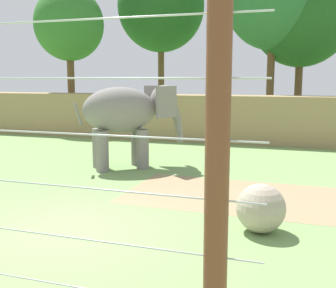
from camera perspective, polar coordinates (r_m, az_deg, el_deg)
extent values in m
plane|color=#759956|center=(9.09, -13.57, -11.45)|extent=(120.00, 120.00, 0.00)
cube|color=#937F5B|center=(11.51, 8.62, -6.92)|extent=(5.69, 3.54, 0.01)
cube|color=#997F56|center=(21.20, 5.60, 3.56)|extent=(36.00, 1.80, 2.31)
cylinder|color=gray|center=(15.28, -4.24, -0.26)|extent=(0.43, 0.43, 1.38)
cylinder|color=gray|center=(14.55, -3.50, -0.72)|extent=(0.43, 0.43, 1.38)
cylinder|color=gray|center=(15.00, -9.48, -0.53)|extent=(0.43, 0.43, 1.38)
cylinder|color=gray|center=(14.25, -8.99, -1.01)|extent=(0.43, 0.43, 1.38)
ellipsoid|color=gray|center=(14.59, -6.63, 4.66)|extent=(2.89, 2.64, 1.58)
ellipsoid|color=gray|center=(14.99, -0.58, 5.89)|extent=(1.43, 1.46, 1.14)
cube|color=gray|center=(15.52, -1.61, 6.00)|extent=(0.89, 0.28, 1.09)
cube|color=gray|center=(14.40, -0.23, 5.77)|extent=(0.51, 0.83, 1.09)
cylinder|color=gray|center=(15.15, 0.95, 4.38)|extent=(0.58, 0.54, 0.62)
cylinder|color=gray|center=(15.23, 1.37, 2.76)|extent=(0.44, 0.42, 0.58)
cylinder|color=gray|center=(15.31, 1.64, 1.26)|extent=(0.28, 0.28, 0.54)
cylinder|color=gray|center=(14.37, -12.23, 4.06)|extent=(0.30, 0.26, 0.79)
sphere|color=tan|center=(8.83, 12.58, -8.57)|extent=(1.01, 1.01, 1.01)
cylinder|color=brown|center=(4.26, 6.65, -7.21)|extent=(0.25, 0.25, 3.90)
cylinder|color=brown|center=(26.44, 17.34, 6.51)|extent=(0.44, 0.44, 4.38)
ellipsoid|color=#1E511E|center=(26.69, 17.83, 16.67)|extent=(5.94, 5.94, 6.24)
cylinder|color=brown|center=(25.50, 13.78, 7.62)|extent=(0.44, 0.44, 5.30)
cylinder|color=brown|center=(26.74, -13.07, 6.95)|extent=(0.44, 0.44, 4.61)
ellipsoid|color=#2D6B28|center=(26.92, -13.38, 15.67)|extent=(4.19, 4.19, 4.40)
cylinder|color=brown|center=(30.20, -0.95, 8.29)|extent=(0.44, 0.44, 5.56)
ellipsoid|color=#1E511E|center=(30.61, -0.97, 18.36)|extent=(6.05, 6.05, 6.35)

